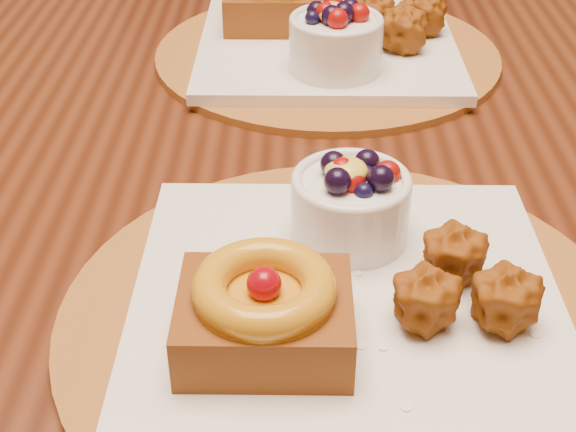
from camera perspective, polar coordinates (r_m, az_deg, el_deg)
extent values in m
cube|color=#361609|center=(0.73, 3.23, 2.94)|extent=(1.60, 0.90, 0.04)
cylinder|color=brown|center=(0.53, 4.14, -7.21)|extent=(0.38, 0.38, 0.01)
cube|color=white|center=(0.53, 4.18, -6.39)|extent=(0.28, 0.28, 0.01)
cube|color=#501F07|center=(0.48, -1.66, -7.41)|extent=(0.10, 0.08, 0.04)
torus|color=#AF650A|center=(0.46, -1.71, -5.07)|extent=(0.08, 0.08, 0.02)
sphere|color=maroon|center=(0.46, -1.71, -4.88)|extent=(0.02, 0.02, 0.02)
sphere|color=#883E09|center=(0.54, 11.64, -2.74)|extent=(0.04, 0.04, 0.04)
sphere|color=#883E09|center=(0.50, 9.69, -5.84)|extent=(0.04, 0.04, 0.04)
sphere|color=#883E09|center=(0.51, 15.12, -5.76)|extent=(0.04, 0.04, 0.04)
cylinder|color=white|center=(0.57, 4.43, 0.51)|extent=(0.08, 0.08, 0.05)
torus|color=white|center=(0.55, 4.54, 2.53)|extent=(0.08, 0.08, 0.01)
ellipsoid|color=gold|center=(0.55, 4.16, 3.24)|extent=(0.03, 0.03, 0.02)
cylinder|color=brown|center=(0.91, 2.79, 11.46)|extent=(0.38, 0.38, 0.01)
cube|color=white|center=(0.91, 2.81, 12.04)|extent=(0.28, 0.28, 0.01)
cube|color=#501F07|center=(0.94, -0.85, 14.67)|extent=(0.11, 0.09, 0.04)
sphere|color=#883E09|center=(0.88, 8.15, 12.88)|extent=(0.05, 0.05, 0.05)
sphere|color=#883E09|center=(0.92, 6.08, 14.08)|extent=(0.05, 0.05, 0.05)
sphere|color=#883E09|center=(0.93, 9.52, 13.95)|extent=(0.05, 0.05, 0.05)
cylinder|color=white|center=(0.82, 3.40, 12.04)|extent=(0.09, 0.09, 0.05)
torus|color=white|center=(0.81, 3.46, 13.74)|extent=(0.09, 0.09, 0.01)
ellipsoid|color=gold|center=(0.81, 3.19, 14.27)|extent=(0.03, 0.03, 0.02)
cube|color=black|center=(1.72, 0.36, 12.50)|extent=(0.60, 0.60, 0.04)
cylinder|color=black|center=(1.75, -8.25, 3.54)|extent=(0.04, 0.04, 0.45)
cylinder|color=black|center=(1.61, 4.22, 0.76)|extent=(0.04, 0.04, 0.45)
cylinder|color=black|center=(2.06, -2.74, 8.82)|extent=(0.04, 0.04, 0.45)
cylinder|color=black|center=(1.94, 8.11, 6.79)|extent=(0.04, 0.04, 0.45)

